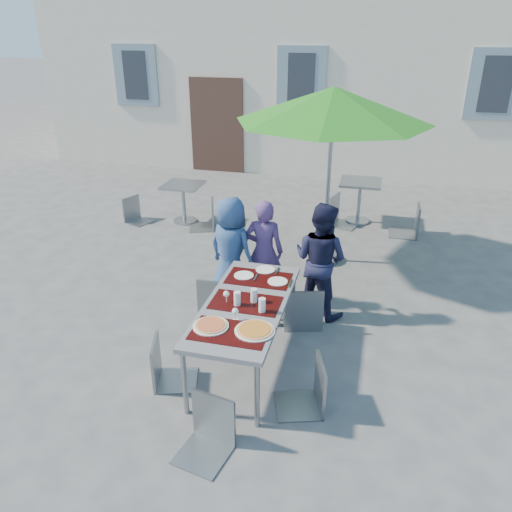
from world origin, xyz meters
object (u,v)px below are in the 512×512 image
(chair_2, at_px, (304,282))
(cafe_table_0, at_px, (183,197))
(pizza_near_left, at_px, (211,325))
(child_2, at_px, (320,260))
(chair_3, at_px, (163,337))
(chair_4, at_px, (311,358))
(dining_table, at_px, (246,307))
(pizza_near_right, at_px, (255,330))
(patio_umbrella, at_px, (333,106))
(chair_1, at_px, (257,280))
(child_1, at_px, (264,252))
(chair_5, at_px, (206,397))
(bg_chair_l_0, at_px, (133,195))
(bg_chair_l_1, at_px, (341,192))
(child_0, at_px, (231,250))
(chair_0, at_px, (216,273))
(bg_chair_r_0, at_px, (206,197))
(bg_chair_r_1, at_px, (413,201))
(cafe_table_1, at_px, (360,194))

(chair_2, bearing_deg, cafe_table_0, 132.33)
(pizza_near_left, xyz_separation_m, child_2, (0.79, 1.77, -0.05))
(chair_3, distance_m, chair_4, 1.46)
(chair_2, height_order, chair_3, chair_2)
(dining_table, distance_m, pizza_near_left, 0.55)
(pizza_near_right, xyz_separation_m, chair_2, (0.24, 1.35, -0.17))
(pizza_near_left, xyz_separation_m, patio_umbrella, (0.67, 3.31, 1.54))
(pizza_near_right, distance_m, chair_1, 1.42)
(cafe_table_0, bearing_deg, pizza_near_right, -60.38)
(child_1, height_order, chair_3, child_1)
(child_1, height_order, chair_5, child_1)
(chair_2, bearing_deg, chair_1, 178.50)
(chair_2, xyz_separation_m, chair_4, (0.29, -1.36, -0.04))
(child_2, relative_size, bg_chair_l_0, 1.66)
(bg_chair_l_1, bearing_deg, chair_2, -91.30)
(child_0, xyz_separation_m, bg_chair_l_0, (-2.55, 2.27, -0.19))
(child_2, distance_m, chair_0, 1.28)
(chair_4, xyz_separation_m, chair_5, (-0.75, -0.72, -0.02))
(child_2, distance_m, patio_umbrella, 2.21)
(cafe_table_0, bearing_deg, bg_chair_r_0, -21.33)
(pizza_near_left, height_order, cafe_table_0, pizza_near_left)
(cafe_table_0, xyz_separation_m, bg_chair_r_0, (0.51, -0.20, 0.10))
(pizza_near_right, distance_m, chair_0, 1.61)
(pizza_near_left, distance_m, child_1, 1.92)
(child_0, xyz_separation_m, chair_0, (-0.06, -0.45, -0.12))
(pizza_near_left, xyz_separation_m, chair_1, (0.09, 1.39, -0.21))
(cafe_table_0, bearing_deg, bg_chair_r_1, 4.98)
(bg_chair_r_1, bearing_deg, child_0, -129.55)
(chair_0, relative_size, chair_3, 1.07)
(child_2, distance_m, bg_chair_r_0, 3.29)
(chair_4, relative_size, chair_5, 1.03)
(chair_4, height_order, bg_chair_r_1, bg_chair_r_1)
(chair_0, bearing_deg, patio_umbrella, 60.43)
(cafe_table_0, bearing_deg, child_2, -42.15)
(child_0, height_order, child_1, child_0)
(pizza_near_left, bearing_deg, chair_1, 86.32)
(child_0, distance_m, bg_chair_l_1, 3.24)
(chair_4, bearing_deg, chair_3, 179.80)
(chair_4, xyz_separation_m, cafe_table_0, (-2.97, 4.31, -0.08))
(cafe_table_0, bearing_deg, chair_4, -55.37)
(pizza_near_left, bearing_deg, chair_0, 106.86)
(bg_chair_r_0, bearing_deg, chair_0, -68.22)
(chair_4, bearing_deg, cafe_table_1, 88.70)
(patio_umbrella, relative_size, bg_chair_r_1, 2.62)
(chair_0, bearing_deg, cafe_table_0, 118.66)
(pizza_near_right, distance_m, cafe_table_0, 4.95)
(dining_table, distance_m, bg_chair_l_0, 4.76)
(chair_3, relative_size, bg_chair_r_1, 0.88)
(pizza_near_left, bearing_deg, child_2, 66.03)
(child_0, bearing_deg, bg_chair_l_0, -18.73)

